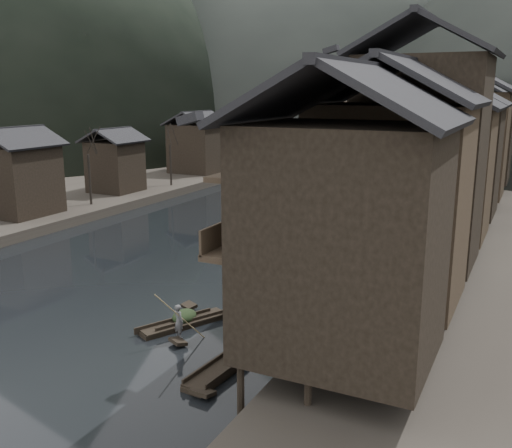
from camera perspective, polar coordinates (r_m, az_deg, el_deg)
The scene contains 12 objects.
water at distance 38.61m, azimuth -13.08°, elevation -6.12°, with size 300.00×300.00×0.00m, color black.
left_bank at distance 90.44m, azimuth -14.32°, elevation 5.28°, with size 40.00×200.00×1.20m, color #2D2823.
stilt_houses at distance 47.38m, azimuth 18.93°, elevation 8.27°, with size 9.00×67.60×16.85m.
left_houses at distance 65.51m, azimuth -16.17°, elevation 6.70°, with size 8.10×53.20×8.73m.
bare_trees at distance 61.41m, azimuth -15.21°, elevation 7.30°, with size 3.77×61.32×7.53m.
moored_sampans at distance 46.39m, azimuth 10.94°, elevation -2.45°, with size 3.59×48.99×0.47m.
midriver_boats at distance 83.27m, azimuth 10.23°, elevation 4.54°, with size 19.48×43.23×0.45m.
stone_bridge at distance 102.90m, azimuth 13.25°, elevation 8.79°, with size 40.00×6.00×9.00m.
hero_sampan at distance 31.86m, azimuth -7.22°, elevation -9.73°, with size 3.31×5.38×0.44m.
cargo_heap at distance 31.86m, azimuth -7.19°, elevation -8.56°, with size 1.22×1.60×0.73m, color black.
boatman at distance 29.65m, azimuth -7.75°, elevation -9.17°, with size 0.66×0.43×1.80m, color #525255.
bamboo_pole at distance 28.70m, azimuth -7.57°, elevation -4.76°, with size 0.06×0.06×4.09m, color #8C7A51.
Camera 1 is at (23.53, -27.89, 12.63)m, focal length 40.00 mm.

